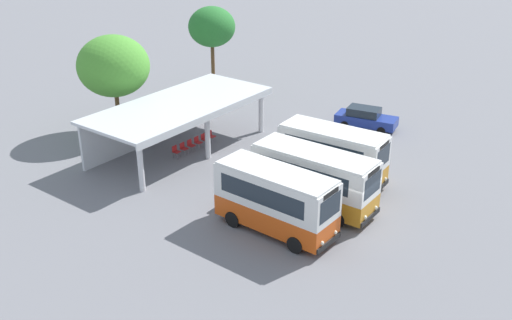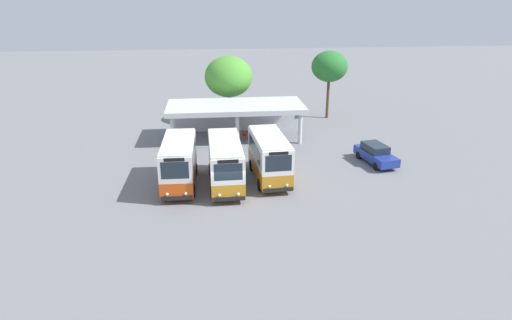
{
  "view_description": "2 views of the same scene",
  "coord_description": "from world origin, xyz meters",
  "px_view_note": "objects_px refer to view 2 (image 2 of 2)",
  "views": [
    {
      "loc": [
        -25.49,
        -12.13,
        16.45
      ],
      "look_at": [
        -0.71,
        6.55,
        2.2
      ],
      "focal_mm": 41.29,
      "sensor_mm": 36.0,
      "label": 1
    },
    {
      "loc": [
        -1.07,
        -27.97,
        13.55
      ],
      "look_at": [
        2.42,
        4.78,
        1.24
      ],
      "focal_mm": 31.46,
      "sensor_mm": 36.0,
      "label": 2
    }
  ],
  "objects_px": {
    "waiting_chair_far_end_seat": "(259,134)",
    "parked_car_flank": "(376,154)",
    "waiting_chair_end_by_column": "(223,135)",
    "waiting_chair_fourth_seat": "(244,135)",
    "city_bus_second_in_row": "(225,161)",
    "city_bus_middle_cream": "(269,156)",
    "waiting_chair_second_from_end": "(230,135)",
    "waiting_chair_middle_seat": "(237,135)",
    "city_bus_nearest_orange": "(179,162)",
    "waiting_chair_fifth_seat": "(252,134)"
  },
  "relations": [
    {
      "from": "waiting_chair_second_from_end",
      "to": "waiting_chair_middle_seat",
      "type": "distance_m",
      "value": 0.69
    },
    {
      "from": "waiting_chair_end_by_column",
      "to": "waiting_chair_fourth_seat",
      "type": "distance_m",
      "value": 2.08
    },
    {
      "from": "city_bus_second_in_row",
      "to": "waiting_chair_second_from_end",
      "type": "bearing_deg",
      "value": 85.25
    },
    {
      "from": "city_bus_middle_cream",
      "to": "city_bus_second_in_row",
      "type": "bearing_deg",
      "value": -166.72
    },
    {
      "from": "waiting_chair_second_from_end",
      "to": "city_bus_second_in_row",
      "type": "bearing_deg",
      "value": -94.75
    },
    {
      "from": "city_bus_middle_cream",
      "to": "parked_car_flank",
      "type": "distance_m",
      "value": 9.79
    },
    {
      "from": "city_bus_second_in_row",
      "to": "waiting_chair_middle_seat",
      "type": "relative_size",
      "value": 8.42
    },
    {
      "from": "city_bus_middle_cream",
      "to": "waiting_chair_fifth_seat",
      "type": "xyz_separation_m",
      "value": [
        -0.4,
        10.09,
        -1.39
      ]
    },
    {
      "from": "waiting_chair_fourth_seat",
      "to": "waiting_chair_fifth_seat",
      "type": "distance_m",
      "value": 0.69
    },
    {
      "from": "city_bus_second_in_row",
      "to": "waiting_chair_far_end_seat",
      "type": "distance_m",
      "value": 11.57
    },
    {
      "from": "parked_car_flank",
      "to": "waiting_chair_fourth_seat",
      "type": "distance_m",
      "value": 12.94
    },
    {
      "from": "waiting_chair_fifth_seat",
      "to": "waiting_chair_far_end_seat",
      "type": "xyz_separation_m",
      "value": [
        0.69,
        -0.0,
        0.0
      ]
    },
    {
      "from": "city_bus_middle_cream",
      "to": "waiting_chair_fifth_seat",
      "type": "relative_size",
      "value": 7.8
    },
    {
      "from": "waiting_chair_fourth_seat",
      "to": "waiting_chair_end_by_column",
      "type": "bearing_deg",
      "value": 177.45
    },
    {
      "from": "city_bus_nearest_orange",
      "to": "waiting_chair_far_end_seat",
      "type": "bearing_deg",
      "value": 56.43
    },
    {
      "from": "waiting_chair_end_by_column",
      "to": "city_bus_nearest_orange",
      "type": "bearing_deg",
      "value": -108.51
    },
    {
      "from": "city_bus_second_in_row",
      "to": "waiting_chair_middle_seat",
      "type": "bearing_deg",
      "value": 81.65
    },
    {
      "from": "city_bus_nearest_orange",
      "to": "waiting_chair_end_by_column",
      "type": "height_order",
      "value": "city_bus_nearest_orange"
    },
    {
      "from": "waiting_chair_end_by_column",
      "to": "waiting_chair_fourth_seat",
      "type": "bearing_deg",
      "value": -2.55
    },
    {
      "from": "parked_car_flank",
      "to": "waiting_chair_second_from_end",
      "type": "distance_m",
      "value": 14.11
    },
    {
      "from": "parked_car_flank",
      "to": "waiting_chair_middle_seat",
      "type": "xyz_separation_m",
      "value": [
        -11.19,
        7.59,
        -0.31
      ]
    },
    {
      "from": "waiting_chair_end_by_column",
      "to": "waiting_chair_middle_seat",
      "type": "xyz_separation_m",
      "value": [
        1.39,
        -0.07,
        0.0
      ]
    },
    {
      "from": "waiting_chair_far_end_seat",
      "to": "waiting_chair_fourth_seat",
      "type": "bearing_deg",
      "value": 179.36
    },
    {
      "from": "city_bus_nearest_orange",
      "to": "waiting_chair_far_end_seat",
      "type": "distance_m",
      "value": 12.87
    },
    {
      "from": "city_bus_nearest_orange",
      "to": "waiting_chair_fifth_seat",
      "type": "height_order",
      "value": "city_bus_nearest_orange"
    },
    {
      "from": "city_bus_second_in_row",
      "to": "waiting_chair_far_end_seat",
      "type": "bearing_deg",
      "value": 71.3
    },
    {
      "from": "waiting_chair_middle_seat",
      "to": "waiting_chair_far_end_seat",
      "type": "bearing_deg",
      "value": -1.05
    },
    {
      "from": "city_bus_second_in_row",
      "to": "waiting_chair_second_from_end",
      "type": "height_order",
      "value": "city_bus_second_in_row"
    },
    {
      "from": "city_bus_middle_cream",
      "to": "waiting_chair_far_end_seat",
      "type": "distance_m",
      "value": 10.18
    },
    {
      "from": "waiting_chair_end_by_column",
      "to": "waiting_chair_far_end_seat",
      "type": "distance_m",
      "value": 3.47
    },
    {
      "from": "waiting_chair_middle_seat",
      "to": "waiting_chair_far_end_seat",
      "type": "relative_size",
      "value": 1.0
    },
    {
      "from": "waiting_chair_second_from_end",
      "to": "waiting_chair_fifth_seat",
      "type": "distance_m",
      "value": 2.08
    },
    {
      "from": "city_bus_second_in_row",
      "to": "waiting_chair_middle_seat",
      "type": "height_order",
      "value": "city_bus_second_in_row"
    },
    {
      "from": "city_bus_middle_cream",
      "to": "waiting_chair_fourth_seat",
      "type": "bearing_deg",
      "value": 96.19
    },
    {
      "from": "city_bus_nearest_orange",
      "to": "city_bus_middle_cream",
      "type": "relative_size",
      "value": 1.0
    },
    {
      "from": "city_bus_middle_cream",
      "to": "waiting_chair_middle_seat",
      "type": "bearing_deg",
      "value": 100.03
    },
    {
      "from": "city_bus_middle_cream",
      "to": "waiting_chair_middle_seat",
      "type": "xyz_separation_m",
      "value": [
        -1.79,
        10.12,
        -1.39
      ]
    },
    {
      "from": "city_bus_nearest_orange",
      "to": "parked_car_flank",
      "type": "relative_size",
      "value": 1.4
    },
    {
      "from": "city_bus_second_in_row",
      "to": "city_bus_middle_cream",
      "type": "bearing_deg",
      "value": 13.28
    },
    {
      "from": "waiting_chair_middle_seat",
      "to": "city_bus_nearest_orange",
      "type": "bearing_deg",
      "value": -115.02
    },
    {
      "from": "city_bus_nearest_orange",
      "to": "waiting_chair_end_by_column",
      "type": "relative_size",
      "value": 7.79
    },
    {
      "from": "waiting_chair_fifth_seat",
      "to": "waiting_chair_far_end_seat",
      "type": "bearing_deg",
      "value": -0.39
    },
    {
      "from": "waiting_chair_end_by_column",
      "to": "waiting_chair_fourth_seat",
      "type": "relative_size",
      "value": 1.0
    },
    {
      "from": "waiting_chair_far_end_seat",
      "to": "waiting_chair_second_from_end",
      "type": "bearing_deg",
      "value": 178.7
    },
    {
      "from": "city_bus_nearest_orange",
      "to": "waiting_chair_second_from_end",
      "type": "bearing_deg",
      "value": 68.15
    },
    {
      "from": "waiting_chair_end_by_column",
      "to": "waiting_chair_fourth_seat",
      "type": "height_order",
      "value": "same"
    },
    {
      "from": "city_bus_middle_cream",
      "to": "waiting_chair_second_from_end",
      "type": "height_order",
      "value": "city_bus_middle_cream"
    },
    {
      "from": "waiting_chair_fourth_seat",
      "to": "waiting_chair_middle_seat",
      "type": "bearing_deg",
      "value": 178.13
    },
    {
      "from": "waiting_chair_far_end_seat",
      "to": "parked_car_flank",
      "type": "bearing_deg",
      "value": -39.66
    },
    {
      "from": "city_bus_middle_cream",
      "to": "waiting_chair_far_end_seat",
      "type": "relative_size",
      "value": 7.8
    }
  ]
}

